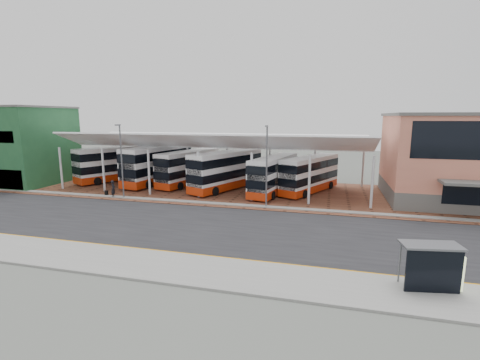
{
  "coord_description": "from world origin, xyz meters",
  "views": [
    {
      "loc": [
        8.0,
        -26.67,
        8.89
      ],
      "look_at": [
        -0.9,
        7.16,
        2.48
      ],
      "focal_mm": 26.0,
      "sensor_mm": 36.0,
      "label": 1
    }
  ],
  "objects": [
    {
      "name": "ground",
      "position": [
        0.0,
        0.0,
        0.0
      ],
      "size": [
        140.0,
        140.0,
        0.0
      ],
      "primitive_type": "plane",
      "color": "#50534D"
    },
    {
      "name": "road",
      "position": [
        0.0,
        -1.0,
        0.01
      ],
      "size": [
        120.0,
        14.0,
        0.02
      ],
      "primitive_type": "cube",
      "color": "black",
      "rests_on": "ground"
    },
    {
      "name": "forecourt",
      "position": [
        2.0,
        13.0,
        0.03
      ],
      "size": [
        72.0,
        16.0,
        0.06
      ],
      "primitive_type": "cube",
      "color": "brown",
      "rests_on": "ground"
    },
    {
      "name": "sidewalk",
      "position": [
        0.0,
        -9.0,
        0.07
      ],
      "size": [
        120.0,
        4.0,
        0.14
      ],
      "primitive_type": "cube",
      "color": "gray",
      "rests_on": "ground"
    },
    {
      "name": "north_kerb",
      "position": [
        0.0,
        6.2,
        0.07
      ],
      "size": [
        120.0,
        0.8,
        0.14
      ],
      "primitive_type": "cube",
      "color": "gray",
      "rests_on": "ground"
    },
    {
      "name": "yellow_line_near",
      "position": [
        0.0,
        -7.0,
        0.03
      ],
      "size": [
        120.0,
        0.12,
        0.01
      ],
      "primitive_type": "cube",
      "color": "#D18600",
      "rests_on": "road"
    },
    {
      "name": "yellow_line_far",
      "position": [
        0.0,
        -6.7,
        0.03
      ],
      "size": [
        120.0,
        0.12,
        0.01
      ],
      "primitive_type": "cube",
      "color": "#D18600",
      "rests_on": "road"
    },
    {
      "name": "canopy",
      "position": [
        -6.0,
        13.94,
        5.8
      ],
      "size": [
        37.0,
        11.63,
        7.07
      ],
      "color": "silver",
      "rests_on": "ground"
    },
    {
      "name": "shop_green",
      "position": [
        -30.0,
        10.97,
        5.12
      ],
      "size": [
        6.4,
        10.2,
        10.22
      ],
      "color": "#255D33",
      "rests_on": "ground"
    },
    {
      "name": "lamp_west",
      "position": [
        -14.0,
        6.27,
        4.36
      ],
      "size": [
        0.16,
        0.9,
        8.07
      ],
      "color": "#5C5E63",
      "rests_on": "ground"
    },
    {
      "name": "lamp_east",
      "position": [
        2.0,
        6.27,
        4.36
      ],
      "size": [
        0.16,
        0.9,
        8.07
      ],
      "color": "#5C5E63",
      "rests_on": "ground"
    },
    {
      "name": "bus_0",
      "position": [
        -20.84,
        15.41,
        2.39
      ],
      "size": [
        7.42,
        11.33,
        4.68
      ],
      "rotation": [
        0.0,
        0.0,
        -0.46
      ],
      "color": "white",
      "rests_on": "forecourt"
    },
    {
      "name": "bus_1",
      "position": [
        -14.37,
        15.14,
        2.53
      ],
      "size": [
        4.76,
        12.37,
        4.98
      ],
      "rotation": [
        0.0,
        0.0,
        -0.17
      ],
      "color": "white",
      "rests_on": "forecourt"
    },
    {
      "name": "bus_2",
      "position": [
        -9.93,
        15.15,
        2.25
      ],
      "size": [
        5.11,
        10.99,
        4.42
      ],
      "rotation": [
        0.0,
        0.0,
        -0.26
      ],
      "color": "white",
      "rests_on": "forecourt"
    },
    {
      "name": "bus_3",
      "position": [
        -4.29,
        13.47,
        2.36
      ],
      "size": [
        6.71,
        11.39,
        4.64
      ],
      "rotation": [
        0.0,
        0.0,
        -0.39
      ],
      "color": "white",
      "rests_on": "forecourt"
    },
    {
      "name": "bus_4",
      "position": [
        1.67,
        12.86,
        2.18
      ],
      "size": [
        4.4,
        10.62,
        4.27
      ],
      "rotation": [
        0.0,
        0.0,
        -0.2
      ],
      "color": "white",
      "rests_on": "forecourt"
    },
    {
      "name": "bus_5",
      "position": [
        5.71,
        14.44,
        2.15
      ],
      "size": [
        6.39,
        10.24,
        4.2
      ],
      "rotation": [
        0.0,
        0.0,
        -0.43
      ],
      "color": "white",
      "rests_on": "forecourt"
    },
    {
      "name": "pedestrian",
      "position": [
        -15.13,
        6.1,
        1.01
      ],
      "size": [
        0.65,
        0.8,
        1.89
      ],
      "primitive_type": "imported",
      "rotation": [
        0.0,
        0.0,
        1.9
      ],
      "color": "black",
      "rests_on": "forecourt"
    },
    {
      "name": "suitcase",
      "position": [
        -16.41,
        6.59,
        0.35
      ],
      "size": [
        0.34,
        0.24,
        0.58
      ],
      "primitive_type": "cube",
      "color": "black",
      "rests_on": "forecourt"
    },
    {
      "name": "bus_shelter",
      "position": [
        13.43,
        -8.2,
        1.61
      ],
      "size": [
        3.1,
        1.8,
        2.35
      ],
      "rotation": [
        0.0,
        0.0,
        0.16
      ],
      "color": "black",
      "rests_on": "sidewalk"
    }
  ]
}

